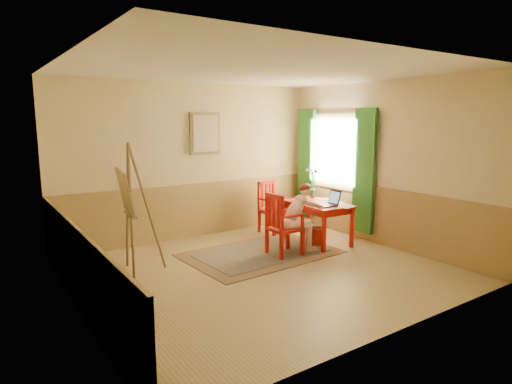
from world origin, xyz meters
TOP-DOWN VIEW (x-y plane):
  - room at (0.00, 0.00)m, footprint 5.04×4.54m
  - wainscot at (0.00, 0.80)m, footprint 5.00×4.50m
  - window at (2.42, 1.10)m, footprint 0.12×2.01m
  - wall_portrait at (0.25, 2.20)m, footprint 0.60×0.05m
  - rug at (0.43, 0.67)m, footprint 2.48×1.72m
  - table at (1.61, 0.66)m, footprint 0.76×1.22m
  - chair_left at (0.65, 0.40)m, footprint 0.48×0.46m
  - chair_back at (1.38, 1.67)m, footprint 0.50×0.52m
  - figure at (0.96, 0.38)m, footprint 0.84×0.37m
  - laptop at (1.58, 0.34)m, footprint 0.41×0.25m
  - papers at (1.79, 0.60)m, footprint 0.72×1.20m
  - vase at (1.90, 1.12)m, footprint 0.19×0.27m
  - wastebasket at (1.53, 0.55)m, footprint 0.30×0.30m
  - easel at (-1.59, 0.99)m, footprint 0.67×0.83m

SIDE VIEW (x-z plane):
  - rug at x=0.43m, z-range 0.00..0.02m
  - wastebasket at x=1.53m, z-range 0.00..0.30m
  - chair_back at x=1.38m, z-range 0.00..0.99m
  - wainscot at x=0.00m, z-range 0.00..1.00m
  - chair_left at x=0.65m, z-range 0.00..1.02m
  - figure at x=0.96m, z-range 0.06..1.20m
  - table at x=1.61m, z-range 0.27..0.99m
  - papers at x=1.79m, z-range 0.72..0.73m
  - laptop at x=1.58m, z-range 0.65..0.89m
  - vase at x=1.90m, z-range 0.70..1.24m
  - easel at x=-1.59m, z-range 0.17..2.02m
  - window at x=2.42m, z-range 0.25..2.45m
  - room at x=0.00m, z-range -0.02..2.82m
  - wall_portrait at x=0.25m, z-range 1.52..2.28m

